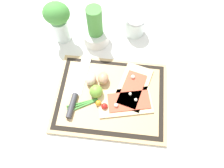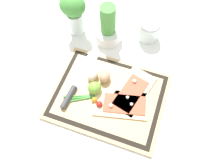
{
  "view_description": "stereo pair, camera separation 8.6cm",
  "coord_description": "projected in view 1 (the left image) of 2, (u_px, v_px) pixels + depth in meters",
  "views": [
    {
      "loc": [
        0.04,
        -0.35,
        0.8
      ],
      "look_at": [
        0.0,
        0.04,
        0.03
      ],
      "focal_mm": 35.0,
      "sensor_mm": 36.0,
      "label": 1
    },
    {
      "loc": [
        0.13,
        -0.33,
        0.8
      ],
      "look_at": [
        0.0,
        0.04,
        0.03
      ],
      "focal_mm": 35.0,
      "sensor_mm": 36.0,
      "label": 2
    }
  ],
  "objects": [
    {
      "name": "ground_plane",
      "position": [
        111.0,
        97.0,
        0.87
      ],
      "size": [
        6.0,
        6.0,
        0.0
      ],
      "primitive_type": "plane",
      "color": "white"
    },
    {
      "name": "cutting_board",
      "position": [
        111.0,
        96.0,
        0.87
      ],
      "size": [
        0.44,
        0.35,
        0.02
      ],
      "color": "tan",
      "rests_on": "ground_plane"
    },
    {
      "name": "pizza_slice_near",
      "position": [
        126.0,
        102.0,
        0.84
      ],
      "size": [
        0.23,
        0.15,
        0.02
      ],
      "color": "beige",
      "rests_on": "cutting_board"
    },
    {
      "name": "pizza_slice_far",
      "position": [
        133.0,
        87.0,
        0.87
      ],
      "size": [
        0.16,
        0.22,
        0.02
      ],
      "color": "beige",
      "rests_on": "cutting_board"
    },
    {
      "name": "knife",
      "position": [
        75.0,
        95.0,
        0.85
      ],
      "size": [
        0.06,
        0.29,
        0.02
      ],
      "color": "silver",
      "rests_on": "cutting_board"
    },
    {
      "name": "egg_brown",
      "position": [
        103.0,
        78.0,
        0.87
      ],
      "size": [
        0.04,
        0.05,
        0.04
      ],
      "primitive_type": "ellipsoid",
      "color": "tan",
      "rests_on": "cutting_board"
    },
    {
      "name": "egg_pink",
      "position": [
        91.0,
        79.0,
        0.87
      ],
      "size": [
        0.04,
        0.05,
        0.04
      ],
      "primitive_type": "ellipsoid",
      "color": "beige",
      "rests_on": "cutting_board"
    },
    {
      "name": "lime",
      "position": [
        96.0,
        91.0,
        0.84
      ],
      "size": [
        0.05,
        0.05,
        0.05
      ],
      "primitive_type": "sphere",
      "color": "#70A838",
      "rests_on": "cutting_board"
    },
    {
      "name": "cherry_tomato_red",
      "position": [
        104.0,
        106.0,
        0.83
      ],
      "size": [
        0.02,
        0.02,
        0.02
      ],
      "primitive_type": "sphere",
      "color": "red",
      "rests_on": "cutting_board"
    },
    {
      "name": "cherry_tomato_yellow",
      "position": [
        98.0,
        103.0,
        0.83
      ],
      "size": [
        0.02,
        0.02,
        0.02
      ],
      "primitive_type": "sphere",
      "color": "orange",
      "rests_on": "cutting_board"
    },
    {
      "name": "scallion_bunch",
      "position": [
        107.0,
        96.0,
        0.86
      ],
      "size": [
        0.3,
        0.17,
        0.01
      ],
      "color": "#47933D",
      "rests_on": "cutting_board"
    },
    {
      "name": "herb_pot",
      "position": [
        96.0,
        31.0,
        0.94
      ],
      "size": [
        0.12,
        0.12,
        0.19
      ],
      "color": "white",
      "rests_on": "ground_plane"
    },
    {
      "name": "sauce_jar",
      "position": [
        134.0,
        26.0,
        0.99
      ],
      "size": [
        0.09,
        0.09,
        0.09
      ],
      "color": "silver",
      "rests_on": "ground_plane"
    },
    {
      "name": "herb_glass",
      "position": [
        58.0,
        19.0,
        0.9
      ],
      "size": [
        0.11,
        0.1,
        0.2
      ],
      "color": "silver",
      "rests_on": "ground_plane"
    }
  ]
}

